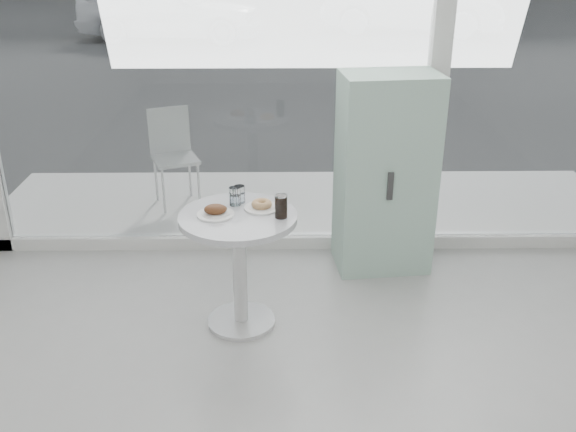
{
  "coord_description": "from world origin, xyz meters",
  "views": [
    {
      "loc": [
        -0.24,
        -1.63,
        2.34
      ],
      "look_at": [
        -0.2,
        1.7,
        0.85
      ],
      "focal_mm": 40.0,
      "sensor_mm": 36.0,
      "label": 1
    }
  ],
  "objects_px": {
    "main_table": "(239,247)",
    "patio_chair": "(173,150)",
    "car_silver": "(412,4)",
    "water_tumbler_a": "(235,197)",
    "car_white": "(170,8)",
    "mint_cabinet": "(385,174)",
    "cola_glass": "(281,207)",
    "water_tumbler_b": "(240,195)",
    "plate_donut": "(262,206)",
    "plate_fritter": "(216,211)"
  },
  "relations": [
    {
      "from": "car_silver",
      "to": "mint_cabinet",
      "type": "bearing_deg",
      "value": -177.05
    },
    {
      "from": "main_table",
      "to": "plate_fritter",
      "type": "distance_m",
      "value": 0.28
    },
    {
      "from": "plate_donut",
      "to": "water_tumbler_a",
      "type": "xyz_separation_m",
      "value": [
        -0.17,
        0.06,
        0.03
      ]
    },
    {
      "from": "water_tumbler_a",
      "to": "car_white",
      "type": "bearing_deg",
      "value": 100.78
    },
    {
      "from": "mint_cabinet",
      "to": "water_tumbler_b",
      "type": "relative_size",
      "value": 13.33
    },
    {
      "from": "water_tumbler_a",
      "to": "cola_glass",
      "type": "height_order",
      "value": "cola_glass"
    },
    {
      "from": "car_silver",
      "to": "water_tumbler_b",
      "type": "bearing_deg",
      "value": 179.07
    },
    {
      "from": "car_white",
      "to": "water_tumbler_a",
      "type": "relative_size",
      "value": 35.45
    },
    {
      "from": "patio_chair",
      "to": "plate_donut",
      "type": "distance_m",
      "value": 2.05
    },
    {
      "from": "patio_chair",
      "to": "water_tumbler_b",
      "type": "relative_size",
      "value": 7.88
    },
    {
      "from": "plate_fritter",
      "to": "plate_donut",
      "type": "bearing_deg",
      "value": 19.19
    },
    {
      "from": "car_silver",
      "to": "water_tumbler_a",
      "type": "height_order",
      "value": "car_silver"
    },
    {
      "from": "car_white",
      "to": "patio_chair",
      "type": "bearing_deg",
      "value": -164.25
    },
    {
      "from": "mint_cabinet",
      "to": "car_white",
      "type": "xyz_separation_m",
      "value": [
        -3.23,
        10.87,
        -0.03
      ]
    },
    {
      "from": "mint_cabinet",
      "to": "water_tumbler_b",
      "type": "bearing_deg",
      "value": -155.2
    },
    {
      "from": "mint_cabinet",
      "to": "water_tumbler_a",
      "type": "relative_size",
      "value": 12.52
    },
    {
      "from": "car_silver",
      "to": "cola_glass",
      "type": "distance_m",
      "value": 12.99
    },
    {
      "from": "mint_cabinet",
      "to": "car_silver",
      "type": "bearing_deg",
      "value": 72.23
    },
    {
      "from": "mint_cabinet",
      "to": "patio_chair",
      "type": "xyz_separation_m",
      "value": [
        -1.71,
        1.14,
        -0.19
      ]
    },
    {
      "from": "water_tumbler_b",
      "to": "plate_donut",
      "type": "bearing_deg",
      "value": -36.85
    },
    {
      "from": "car_white",
      "to": "car_silver",
      "type": "bearing_deg",
      "value": -74.34
    },
    {
      "from": "car_white",
      "to": "water_tumbler_b",
      "type": "relative_size",
      "value": 37.75
    },
    {
      "from": "main_table",
      "to": "car_silver",
      "type": "height_order",
      "value": "car_silver"
    },
    {
      "from": "patio_chair",
      "to": "water_tumbler_b",
      "type": "bearing_deg",
      "value": -89.87
    },
    {
      "from": "cola_glass",
      "to": "water_tumbler_a",
      "type": "bearing_deg",
      "value": 146.24
    },
    {
      "from": "plate_donut",
      "to": "car_white",
      "type": "bearing_deg",
      "value": 101.52
    },
    {
      "from": "mint_cabinet",
      "to": "plate_donut",
      "type": "bearing_deg",
      "value": -146.84
    },
    {
      "from": "plate_fritter",
      "to": "plate_donut",
      "type": "distance_m",
      "value": 0.29
    },
    {
      "from": "main_table",
      "to": "water_tumbler_a",
      "type": "height_order",
      "value": "water_tumbler_a"
    },
    {
      "from": "cola_glass",
      "to": "main_table",
      "type": "bearing_deg",
      "value": 171.53
    },
    {
      "from": "plate_fritter",
      "to": "plate_donut",
      "type": "xyz_separation_m",
      "value": [
        0.27,
        0.09,
        -0.01
      ]
    },
    {
      "from": "mint_cabinet",
      "to": "main_table",
      "type": "bearing_deg",
      "value": -147.75
    },
    {
      "from": "plate_fritter",
      "to": "water_tumbler_b",
      "type": "bearing_deg",
      "value": 56.96
    },
    {
      "from": "patio_chair",
      "to": "car_silver",
      "type": "distance_m",
      "value": 11.39
    },
    {
      "from": "mint_cabinet",
      "to": "cola_glass",
      "type": "height_order",
      "value": "mint_cabinet"
    },
    {
      "from": "mint_cabinet",
      "to": "car_white",
      "type": "bearing_deg",
      "value": 100.46
    },
    {
      "from": "mint_cabinet",
      "to": "water_tumbler_a",
      "type": "height_order",
      "value": "mint_cabinet"
    },
    {
      "from": "main_table",
      "to": "patio_chair",
      "type": "xyz_separation_m",
      "value": [
        -0.7,
        1.94,
        -0.01
      ]
    },
    {
      "from": "main_table",
      "to": "water_tumbler_a",
      "type": "distance_m",
      "value": 0.31
    },
    {
      "from": "car_silver",
      "to": "water_tumbler_a",
      "type": "relative_size",
      "value": 36.63
    },
    {
      "from": "water_tumbler_a",
      "to": "cola_glass",
      "type": "xyz_separation_m",
      "value": [
        0.29,
        -0.19,
        0.02
      ]
    },
    {
      "from": "mint_cabinet",
      "to": "patio_chair",
      "type": "distance_m",
      "value": 2.06
    },
    {
      "from": "car_silver",
      "to": "water_tumbler_a",
      "type": "xyz_separation_m",
      "value": [
        -3.47,
        -12.4,
        0.12
      ]
    },
    {
      "from": "main_table",
      "to": "mint_cabinet",
      "type": "xyz_separation_m",
      "value": [
        1.01,
        0.8,
        0.18
      ]
    },
    {
      "from": "main_table",
      "to": "water_tumbler_b",
      "type": "distance_m",
      "value": 0.33
    },
    {
      "from": "patio_chair",
      "to": "car_silver",
      "type": "relative_size",
      "value": 0.2
    },
    {
      "from": "patio_chair",
      "to": "car_white",
      "type": "distance_m",
      "value": 9.86
    },
    {
      "from": "mint_cabinet",
      "to": "cola_glass",
      "type": "relative_size",
      "value": 10.13
    },
    {
      "from": "cola_glass",
      "to": "water_tumbler_b",
      "type": "bearing_deg",
      "value": 137.87
    },
    {
      "from": "main_table",
      "to": "plate_donut",
      "type": "distance_m",
      "value": 0.29
    }
  ]
}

